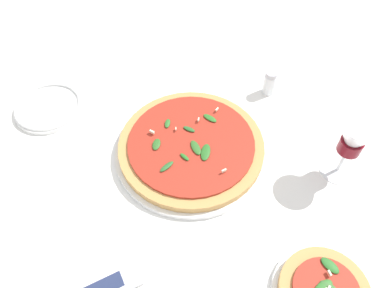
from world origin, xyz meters
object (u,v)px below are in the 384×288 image
side_plate_white (48,107)px  shaker_pepper (270,83)px  wine_glass (353,140)px  pizza_arugula_main (192,147)px

side_plate_white → shaker_pepper: (-0.43, 0.36, 0.02)m
side_plate_white → shaker_pepper: 0.57m
wine_glass → shaker_pepper: (-0.09, -0.26, -0.08)m
shaker_pepper → pizza_arugula_main: bearing=-1.6°
side_plate_white → shaker_pepper: shaker_pepper is taller
pizza_arugula_main → side_plate_white: 0.39m
wine_glass → shaker_pepper: 0.29m
pizza_arugula_main → shaker_pepper: 0.28m
wine_glass → side_plate_white: bearing=-61.3°
pizza_arugula_main → wine_glass: size_ratio=2.21×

